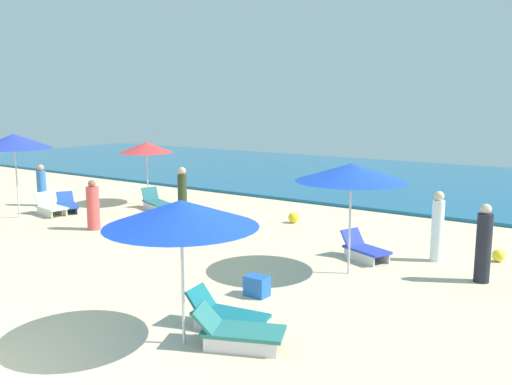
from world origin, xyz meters
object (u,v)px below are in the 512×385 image
(beachgoer_4, at_px, (437,227))
(beachgoer_3, at_px, (182,194))
(cooler_box_0, at_px, (257,286))
(beachgoer_2, at_px, (484,246))
(beach_ball_2, at_px, (293,218))
(lounge_chair_4_0, at_px, (156,202))
(umbrella_1, at_px, (181,214))
(lounge_chair_1_1, at_px, (226,314))
(umbrella_0, at_px, (351,172))
(lounge_chair_1_0, at_px, (237,331))
(umbrella_4, at_px, (146,147))
(lounge_chair_3_1, at_px, (50,207))
(beachgoer_5, at_px, (42,186))
(beach_ball_1, at_px, (498,256))
(umbrella_3, at_px, (14,141))
(lounge_chair_0_0, at_px, (364,249))
(lounge_chair_3_0, at_px, (67,205))
(beachgoer_0, at_px, (93,207))

(beachgoer_4, bearing_deg, beachgoer_3, 133.72)
(beachgoer_4, bearing_deg, cooler_box_0, -163.56)
(beachgoer_2, xyz_separation_m, beach_ball_2, (-6.22, 2.62, -0.64))
(lounge_chair_4_0, distance_m, cooler_box_0, 9.40)
(beachgoer_4, xyz_separation_m, beach_ball_2, (-4.95, 1.61, -0.66))
(beachgoer_2, height_order, beachgoer_3, beachgoer_3)
(umbrella_1, height_order, lounge_chair_1_1, umbrella_1)
(umbrella_0, xyz_separation_m, lounge_chair_1_0, (0.12, -4.37, -2.04))
(umbrella_4, bearing_deg, lounge_chair_3_1, -111.43)
(lounge_chair_1_1, bearing_deg, beach_ball_2, 14.40)
(umbrella_0, height_order, umbrella_4, umbrella_0)
(beachgoer_2, distance_m, beachgoer_4, 1.61)
(umbrella_1, distance_m, lounge_chair_4_0, 11.26)
(cooler_box_0, bearing_deg, beachgoer_2, -134.91)
(lounge_chair_1_1, height_order, beachgoer_3, beachgoer_3)
(beachgoer_5, bearing_deg, beach_ball_1, 166.60)
(beachgoer_4, xyz_separation_m, cooler_box_0, (-2.23, -4.43, -0.62))
(lounge_chair_1_0, height_order, lounge_chair_1_1, lounge_chair_1_1)
(beachgoer_4, bearing_deg, umbrella_3, 145.75)
(beach_ball_2, bearing_deg, lounge_chair_1_0, -65.11)
(umbrella_3, bearing_deg, lounge_chair_0_0, 9.91)
(lounge_chair_0_0, xyz_separation_m, lounge_chair_3_0, (-10.87, -0.47, -0.02))
(lounge_chair_1_0, xyz_separation_m, beachgoer_4, (1.21, 6.46, 0.57))
(beachgoer_0, height_order, beachgoer_2, beachgoer_2)
(lounge_chair_3_0, distance_m, lounge_chair_4_0, 3.04)
(lounge_chair_3_0, height_order, beachgoer_0, beachgoer_0)
(lounge_chair_0_0, height_order, lounge_chair_1_0, lounge_chair_0_0)
(beachgoer_2, relative_size, beachgoer_3, 0.98)
(lounge_chair_3_0, height_order, beachgoer_2, beachgoer_2)
(umbrella_1, xyz_separation_m, beachgoer_3, (-6.15, 6.79, -1.28))
(beachgoer_5, bearing_deg, lounge_chair_1_1, 137.80)
(umbrella_1, bearing_deg, umbrella_4, 138.22)
(umbrella_0, distance_m, lounge_chair_4_0, 9.43)
(lounge_chair_0_0, distance_m, beachgoer_4, 1.81)
(lounge_chair_3_1, distance_m, lounge_chair_4_0, 3.53)
(beachgoer_3, bearing_deg, lounge_chair_1_1, 119.92)
(cooler_box_0, bearing_deg, beachgoer_5, -14.79)
(umbrella_0, height_order, cooler_box_0, umbrella_0)
(beach_ball_1, bearing_deg, beachgoer_5, -172.78)
(lounge_chair_0_0, distance_m, lounge_chair_1_0, 5.58)
(umbrella_0, height_order, beach_ball_2, umbrella_0)
(beach_ball_1, relative_size, beach_ball_2, 0.91)
(beachgoer_4, height_order, beach_ball_2, beachgoer_4)
(beachgoer_4, distance_m, beachgoer_5, 14.13)
(umbrella_4, distance_m, beachgoer_5, 4.11)
(lounge_chair_1_0, bearing_deg, lounge_chair_3_1, 45.39)
(lounge_chair_1_1, xyz_separation_m, beachgoer_4, (1.79, 6.02, 0.58))
(umbrella_0, relative_size, beach_ball_2, 7.50)
(beach_ball_1, bearing_deg, umbrella_4, 177.79)
(lounge_chair_1_1, distance_m, beachgoer_0, 8.43)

